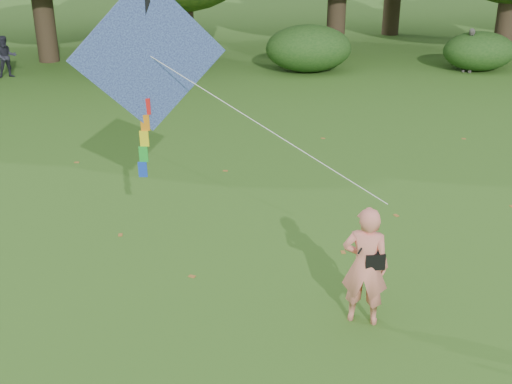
{
  "coord_description": "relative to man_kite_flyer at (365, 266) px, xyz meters",
  "views": [
    {
      "loc": [
        -1.69,
        -8.01,
        5.8
      ],
      "look_at": [
        -0.71,
        2.0,
        1.5
      ],
      "focal_mm": 45.0,
      "sensor_mm": 36.0,
      "label": 1
    }
  ],
  "objects": [
    {
      "name": "ground",
      "position": [
        -0.78,
        -0.25,
        -0.97
      ],
      "size": [
        100.0,
        100.0,
        0.0
      ],
      "primitive_type": "plane",
      "color": "#265114",
      "rests_on": "ground"
    },
    {
      "name": "bystander_left",
      "position": [
        -9.75,
        17.7,
        -0.15
      ],
      "size": [
        0.97,
        0.87,
        1.63
      ],
      "primitive_type": "imported",
      "rotation": [
        0.0,
        0.0,
        0.4
      ],
      "color": "#272633",
      "rests_on": "ground"
    },
    {
      "name": "bystander_right",
      "position": [
        8.7,
        16.9,
        -0.09
      ],
      "size": [
        1.07,
        0.99,
        1.76
      ],
      "primitive_type": "imported",
      "rotation": [
        0.0,
        0.0,
        -0.68
      ],
      "color": "gray",
      "rests_on": "ground"
    },
    {
      "name": "crossbody_bag",
      "position": [
        0.12,
        -0.03,
        0.13
      ],
      "size": [
        0.43,
        0.2,
        0.74
      ],
      "color": "black",
      "rests_on": "ground"
    },
    {
      "name": "man_kite_flyer",
      "position": [
        0.0,
        0.0,
        0.0
      ],
      "size": [
        0.82,
        0.68,
        1.94
      ],
      "primitive_type": "imported",
      "rotation": [
        0.0,
        0.0,
        2.79
      ],
      "color": "#F18271",
      "rests_on": "ground"
    },
    {
      "name": "fallen_leaves",
      "position": [
        0.17,
        4.29,
        -0.96
      ],
      "size": [
        10.85,
        12.53,
        0.01
      ],
      "color": "#995F29",
      "rests_on": "ground"
    },
    {
      "name": "flying_kite",
      "position": [
        -3.12,
        1.45,
        2.9
      ],
      "size": [
        4.54,
        1.85,
        3.16
      ],
      "color": "#24379C",
      "rests_on": "ground"
    },
    {
      "name": "shrub_band",
      "position": [
        -1.5,
        17.36,
        -0.11
      ],
      "size": [
        39.15,
        3.22,
        1.88
      ],
      "color": "#264919",
      "rests_on": "ground"
    }
  ]
}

